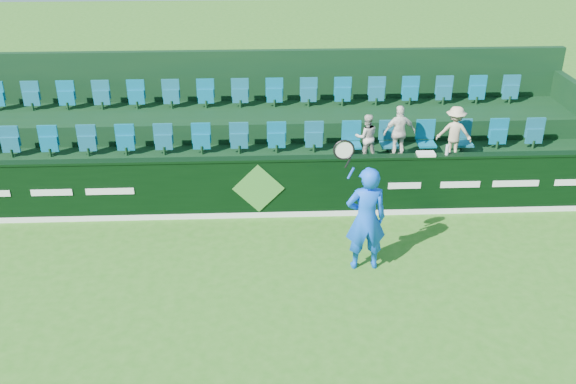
{
  "coord_description": "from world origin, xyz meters",
  "views": [
    {
      "loc": [
        0.09,
        -8.21,
        6.67
      ],
      "look_at": [
        0.57,
        2.8,
        1.15
      ],
      "focal_mm": 40.0,
      "sensor_mm": 36.0,
      "label": 1
    }
  ],
  "objects_px": {
    "spectator_left": "(366,137)",
    "spectator_middle": "(399,132)",
    "spectator_right": "(455,132)",
    "towel": "(426,154)",
    "tennis_player": "(366,218)",
    "drinks_bottle": "(447,150)"
  },
  "relations": [
    {
      "from": "towel",
      "to": "drinks_bottle",
      "type": "bearing_deg",
      "value": 0.0
    },
    {
      "from": "spectator_right",
      "to": "towel",
      "type": "distance_m",
      "value": 1.45
    },
    {
      "from": "tennis_player",
      "to": "spectator_left",
      "type": "height_order",
      "value": "tennis_player"
    },
    {
      "from": "spectator_left",
      "to": "drinks_bottle",
      "type": "height_order",
      "value": "spectator_left"
    },
    {
      "from": "spectator_left",
      "to": "tennis_player",
      "type": "bearing_deg",
      "value": 76.62
    },
    {
      "from": "spectator_middle",
      "to": "tennis_player",
      "type": "bearing_deg",
      "value": 61.99
    },
    {
      "from": "tennis_player",
      "to": "spectator_right",
      "type": "bearing_deg",
      "value": 52.28
    },
    {
      "from": "spectator_middle",
      "to": "spectator_right",
      "type": "relative_size",
      "value": 1.03
    },
    {
      "from": "spectator_left",
      "to": "towel",
      "type": "distance_m",
      "value": 1.56
    },
    {
      "from": "spectator_right",
      "to": "spectator_left",
      "type": "bearing_deg",
      "value": 15.11
    },
    {
      "from": "spectator_left",
      "to": "spectator_right",
      "type": "xyz_separation_m",
      "value": [
        1.99,
        0.0,
        0.07
      ]
    },
    {
      "from": "spectator_right",
      "to": "towel",
      "type": "height_order",
      "value": "spectator_right"
    },
    {
      "from": "spectator_right",
      "to": "towel",
      "type": "bearing_deg",
      "value": 65.82
    },
    {
      "from": "tennis_player",
      "to": "spectator_middle",
      "type": "distance_m",
      "value": 3.47
    },
    {
      "from": "spectator_middle",
      "to": "spectator_right",
      "type": "height_order",
      "value": "spectator_middle"
    },
    {
      "from": "drinks_bottle",
      "to": "spectator_right",
      "type": "bearing_deg",
      "value": 67.04
    },
    {
      "from": "spectator_middle",
      "to": "spectator_right",
      "type": "xyz_separation_m",
      "value": [
        1.26,
        0.0,
        -0.02
      ]
    },
    {
      "from": "towel",
      "to": "drinks_bottle",
      "type": "height_order",
      "value": "drinks_bottle"
    },
    {
      "from": "tennis_player",
      "to": "spectator_left",
      "type": "relative_size",
      "value": 2.51
    },
    {
      "from": "spectator_left",
      "to": "drinks_bottle",
      "type": "relative_size",
      "value": 4.83
    },
    {
      "from": "towel",
      "to": "tennis_player",
      "type": "bearing_deg",
      "value": -126.86
    },
    {
      "from": "spectator_left",
      "to": "spectator_middle",
      "type": "relative_size",
      "value": 0.85
    }
  ]
}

